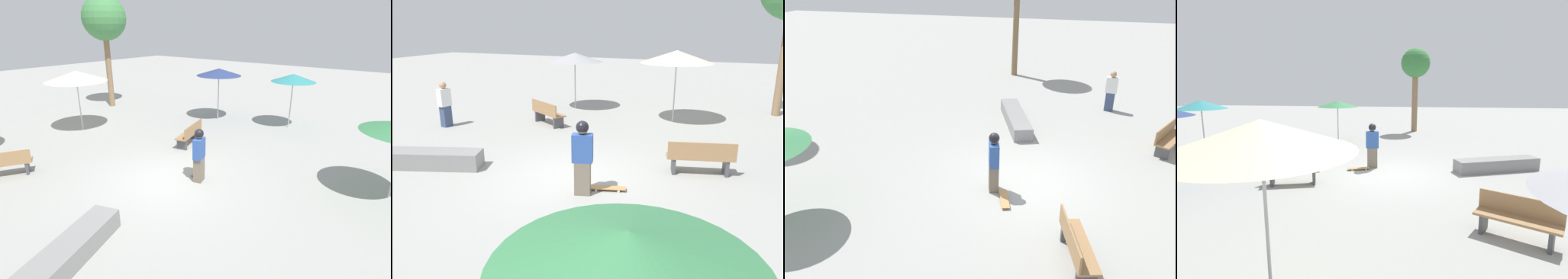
# 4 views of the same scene
# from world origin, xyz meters

# --- Properties ---
(ground_plane) EXTENTS (60.00, 60.00, 0.00)m
(ground_plane) POSITION_xyz_m (0.00, 0.00, 0.00)
(ground_plane) COLOR #9E9E99
(skater_main) EXTENTS (0.35, 0.48, 1.63)m
(skater_main) POSITION_xyz_m (0.76, 0.58, 0.88)
(skater_main) COLOR #726656
(skater_main) RESTS_ON ground_plane
(skateboard) EXTENTS (0.41, 0.82, 0.07)m
(skateboard) POSITION_xyz_m (0.39, 1.02, 0.06)
(skateboard) COLOR #B7844C
(skateboard) RESTS_ON ground_plane
(concrete_ledge) EXTENTS (1.59, 3.07, 0.44)m
(concrete_ledge) POSITION_xyz_m (0.86, -3.84, 0.22)
(concrete_ledge) COLOR gray
(concrete_ledge) RESTS_ON ground_plane
(bench_near) EXTENTS (1.18, 1.61, 0.85)m
(bench_near) POSITION_xyz_m (-4.09, -2.88, 0.43)
(bench_near) COLOR #47474C
(bench_near) RESTS_ON ground_plane
(bench_far) EXTENTS (0.84, 1.66, 0.85)m
(bench_far) POSITION_xyz_m (-1.35, 2.78, 0.43)
(bench_far) COLOR #47474C
(bench_far) RESTS_ON ground_plane
(shade_umbrella_cream) EXTENTS (2.58, 2.58, 2.61)m
(shade_umbrella_cream) POSITION_xyz_m (-6.28, 1.21, 2.38)
(shade_umbrella_cream) COLOR #B7B7BC
(shade_umbrella_cream) RESTS_ON ground_plane
(shade_umbrella_teal) EXTENTS (1.92, 1.92, 2.42)m
(shade_umbrella_teal) POSITION_xyz_m (0.86, 7.23, 2.25)
(shade_umbrella_teal) COLOR #B7B7BC
(shade_umbrella_teal) RESTS_ON ground_plane
(shade_umbrella_navy) EXTENTS (2.13, 2.13, 2.49)m
(shade_umbrella_navy) POSITION_xyz_m (-2.44, 6.32, 2.32)
(shade_umbrella_navy) COLOR #B7B7BC
(shade_umbrella_navy) RESTS_ON ground_plane
(palm_tree_right) EXTENTS (2.33, 2.33, 5.94)m
(palm_tree_right) POSITION_xyz_m (-8.83, 4.82, 4.69)
(palm_tree_right) COLOR #896B4C
(palm_tree_right) RESTS_ON ground_plane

